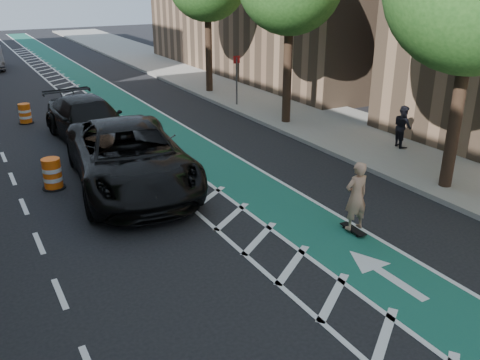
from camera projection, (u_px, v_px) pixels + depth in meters
ground at (204, 254)px, 11.64m from camera, size 120.00×120.00×0.00m
bike_lane at (164, 130)px, 21.09m from camera, size 2.00×90.00×0.01m
buffer_strip at (129, 135)px, 20.40m from camera, size 1.40×90.00×0.01m
sidewalk_right at (292, 110)px, 24.05m from camera, size 5.00×90.00×0.15m
curb_right at (248, 116)px, 22.92m from camera, size 0.12×90.00×0.16m
sign_post at (237, 80)px, 24.32m from camera, size 0.35×0.08×2.47m
skateboard at (353, 229)px, 12.60m from camera, size 0.26×0.80×0.11m
skateboarder at (356, 196)px, 12.27m from camera, size 0.66×0.45×1.75m
suv_near at (130, 156)px, 15.11m from camera, size 3.95×7.18×1.90m
suv_far at (89, 120)px, 19.46m from camera, size 2.70×5.76×1.62m
pedestrian at (403, 126)px, 18.31m from camera, size 0.77×0.87×1.52m
barrel_a at (52, 174)px, 15.13m from camera, size 0.69×0.69×0.94m
barrel_b at (25, 114)px, 21.97m from camera, size 0.63×0.63×0.86m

